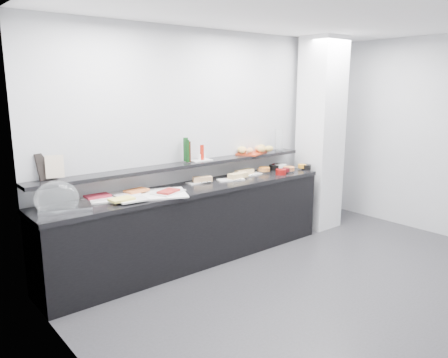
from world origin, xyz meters
TOP-DOWN VIEW (x-y plane):
  - ground at (0.00, 0.00)m, footprint 5.00×5.00m
  - back_wall at (0.00, 2.00)m, footprint 5.00×0.02m
  - ceiling at (0.00, 0.00)m, footprint 5.00×5.00m
  - column at (1.50, 1.65)m, footprint 0.50×0.50m
  - buffet_cabinet at (-0.70, 1.70)m, footprint 3.60×0.60m
  - counter_top at (-0.70, 1.70)m, footprint 3.62×0.62m
  - wall_shelf at (-0.70, 1.88)m, footprint 3.60×0.25m
  - cloche_base at (-2.17, 1.70)m, footprint 0.54×0.44m
  - cloche_dome at (-2.26, 1.66)m, footprint 0.46×0.37m
  - linen_runner at (-1.38, 1.73)m, footprint 1.09×0.83m
  - platter_meat_a at (-1.80, 1.82)m, footprint 0.32×0.23m
  - food_meat_a at (-1.79, 1.85)m, footprint 0.25×0.17m
  - platter_salmon at (-1.52, 1.80)m, footprint 0.31×0.22m
  - food_salmon at (-1.37, 1.80)m, footprint 0.26×0.18m
  - platter_cheese at (-1.55, 1.54)m, footprint 0.31×0.22m
  - food_cheese at (-1.66, 1.58)m, footprint 0.25×0.17m
  - platter_meat_b at (-1.10, 1.60)m, footprint 0.40×0.33m
  - food_meat_b at (-1.12, 1.56)m, footprint 0.27×0.23m
  - sandwich_plate_left at (-0.52, 1.84)m, footprint 0.30×0.13m
  - sandwich_food_left at (-0.49, 1.80)m, footprint 0.24×0.16m
  - tongs_left at (-0.49, 1.74)m, footprint 0.16×0.03m
  - sandwich_plate_mid at (-0.14, 1.70)m, footprint 0.36×0.23m
  - sandwich_food_mid at (-0.02, 1.69)m, footprint 0.27×0.11m
  - tongs_mid at (-0.13, 1.59)m, footprint 0.16×0.04m
  - sandwich_plate_right at (0.27, 1.77)m, footprint 0.31×0.15m
  - sandwich_food_right at (0.19, 1.81)m, footprint 0.29×0.15m
  - tongs_right at (0.15, 1.70)m, footprint 0.16×0.03m
  - bowl_glass_fruit at (0.48, 1.76)m, footprint 0.18×0.18m
  - fill_glass_fruit at (0.51, 1.78)m, footprint 0.16×0.16m
  - bowl_black_jam at (0.75, 1.82)m, footprint 0.17×0.17m
  - fill_black_jam at (0.81, 1.85)m, footprint 0.12×0.12m
  - bowl_glass_cream at (0.85, 1.82)m, footprint 0.25×0.25m
  - fill_glass_cream at (0.84, 1.80)m, footprint 0.20×0.20m
  - bowl_red_jam at (0.59, 1.54)m, footprint 0.15×0.15m
  - fill_red_jam at (0.71, 1.56)m, footprint 0.11×0.11m
  - bowl_glass_salmon at (0.76, 1.58)m, footprint 0.16×0.16m
  - fill_glass_salmon at (0.79, 1.59)m, footprint 0.17×0.17m
  - bowl_black_fruit at (1.12, 1.56)m, footprint 0.17×0.17m
  - fill_black_fruit at (1.07, 1.61)m, footprint 0.15×0.15m
  - framed_print at (-2.22, 2.00)m, footprint 0.24×0.15m
  - print_art at (-2.17, 1.92)m, footprint 0.18×0.10m
  - condiment_tray at (-0.45, 1.90)m, footprint 0.26×0.17m
  - bottle_green_a at (-0.65, 1.87)m, footprint 0.05×0.05m
  - bottle_brown at (-0.64, 1.88)m, footprint 0.06×0.06m
  - bottle_green_b at (-0.64, 1.93)m, footprint 0.07×0.07m
  - bottle_hot at (-0.43, 1.89)m, footprint 0.05×0.05m
  - shaker_salt at (-0.40, 1.88)m, footprint 0.04×0.04m
  - shaker_pepper at (-0.46, 1.90)m, footprint 0.04×0.04m
  - bread_tray at (0.40, 1.91)m, footprint 0.48×0.42m
  - bread_roll_n at (0.28, 1.97)m, footprint 0.17×0.13m
  - bread_roll_ne at (0.61, 1.95)m, footprint 0.17×0.12m
  - bread_roll_sw at (0.29, 1.83)m, footprint 0.15×0.13m
  - bread_roll_s at (0.49, 1.81)m, footprint 0.14×0.09m
  - bread_roll_se at (0.61, 1.80)m, footprint 0.14×0.09m
  - bread_roll_midw at (0.23, 1.89)m, footprint 0.13×0.09m
  - bread_roll_mide at (0.51, 1.90)m, footprint 0.14×0.12m
  - carafe at (0.86, 1.86)m, footprint 0.12×0.12m

SIDE VIEW (x-z plane):
  - ground at x=0.00m, z-range 0.00..0.00m
  - buffet_cabinet at x=-0.70m, z-range 0.00..0.85m
  - counter_top at x=-0.70m, z-range 0.85..0.90m
  - linen_runner at x=-1.38m, z-range 0.90..0.91m
  - sandwich_plate_left at x=-0.52m, z-range 0.90..0.91m
  - sandwich_plate_mid at x=-0.14m, z-range 0.90..0.91m
  - sandwich_plate_right at x=0.27m, z-range 0.90..0.91m
  - tongs_left at x=-0.49m, z-range 0.92..0.92m
  - tongs_mid at x=-0.13m, z-range 0.92..0.92m
  - tongs_right at x=0.15m, z-range 0.91..0.92m
  - cloche_base at x=-2.17m, z-range 0.90..0.94m
  - platter_meat_a at x=-1.80m, z-range 0.92..0.93m
  - platter_salmon at x=-1.52m, z-range 0.92..0.93m
  - platter_cheese at x=-1.55m, z-range 0.92..0.93m
  - platter_meat_b at x=-1.10m, z-range 0.92..0.93m
  - bowl_glass_fruit at x=0.48m, z-range 0.90..0.97m
  - bowl_black_jam at x=0.75m, z-range 0.90..0.97m
  - bowl_glass_cream at x=0.85m, z-range 0.90..0.97m
  - bowl_red_jam at x=0.59m, z-range 0.90..0.97m
  - bowl_glass_salmon at x=0.76m, z-range 0.90..0.97m
  - bowl_black_fruit at x=1.12m, z-range 0.90..0.97m
  - food_meat_a at x=-1.79m, z-range 0.93..0.95m
  - food_salmon at x=-1.37m, z-range 0.93..0.95m
  - food_cheese at x=-1.66m, z-range 0.93..0.95m
  - food_meat_b at x=-1.12m, z-range 0.93..0.95m
  - sandwich_food_left at x=-0.49m, z-range 0.91..0.97m
  - sandwich_food_mid at x=-0.02m, z-range 0.91..0.97m
  - sandwich_food_right at x=0.19m, z-range 0.91..0.97m
  - fill_glass_fruit at x=0.51m, z-range 0.92..0.97m
  - fill_black_jam at x=0.81m, z-range 0.92..0.97m
  - fill_glass_cream at x=0.84m, z-range 0.92..0.97m
  - fill_red_jam at x=0.71m, z-range 0.92..0.97m
  - fill_glass_salmon at x=0.79m, z-range 0.92..0.97m
  - fill_black_fruit at x=1.07m, z-range 0.92..0.97m
  - cloche_dome at x=-2.26m, z-range 0.86..1.20m
  - wall_shelf at x=-0.70m, z-range 1.11..1.15m
  - condiment_tray at x=-0.45m, z-range 1.15..1.16m
  - bread_tray at x=0.40m, z-range 1.15..1.17m
  - shaker_salt at x=-0.40m, z-range 1.16..1.23m
  - shaker_pepper at x=-0.46m, z-range 1.16..1.23m
  - bread_roll_n at x=0.28m, z-range 1.17..1.25m
  - bread_roll_ne at x=0.61m, z-range 1.17..1.25m
  - bread_roll_sw at x=0.29m, z-range 1.17..1.25m
  - bread_roll_s at x=0.49m, z-range 1.17..1.25m
  - bread_roll_se at x=0.61m, z-range 1.17..1.25m
  - bread_roll_midw at x=0.23m, z-range 1.17..1.25m
  - bread_roll_mide at x=0.51m, z-range 1.17..1.25m
  - bottle_hot at x=-0.43m, z-range 1.16..1.34m
  - framed_print at x=-2.22m, z-range 1.15..1.41m
  - print_art at x=-2.17m, z-range 1.17..1.39m
  - bottle_brown at x=-0.64m, z-range 1.16..1.40m
  - bottle_green_a at x=-0.65m, z-range 1.16..1.42m
  - carafe at x=0.86m, z-range 1.15..1.45m
  - bottle_green_b at x=-0.64m, z-range 1.16..1.44m
  - back_wall at x=0.00m, z-range 0.00..2.70m
  - column at x=1.50m, z-range 0.00..2.70m
  - ceiling at x=0.00m, z-range 2.70..2.70m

